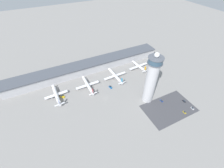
{
  "coord_description": "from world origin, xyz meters",
  "views": [
    {
      "loc": [
        -52.81,
        -126.06,
        149.66
      ],
      "look_at": [
        16.09,
        13.61,
        9.31
      ],
      "focal_mm": 24.0,
      "sensor_mm": 36.0,
      "label": 1
    }
  ],
  "objects_px": {
    "car_black_suv": "(162,101)",
    "service_truck_fuel": "(62,97)",
    "car_navy_sedan": "(184,112)",
    "airplane_gate_alpha": "(56,95)",
    "airplane_gate_delta": "(139,66)",
    "car_blue_compact": "(192,108)",
    "car_maroon_suv": "(184,101)",
    "service_truck_catering": "(110,87)",
    "control_tower": "(151,79)",
    "airplane_gate_charlie": "(115,76)",
    "airplane_gate_bravo": "(88,85)"
  },
  "relations": [
    {
      "from": "control_tower",
      "to": "airplane_gate_delta",
      "type": "bearing_deg",
      "value": 65.3
    },
    {
      "from": "car_navy_sedan",
      "to": "airplane_gate_charlie",
      "type": "bearing_deg",
      "value": 115.2
    },
    {
      "from": "car_black_suv",
      "to": "service_truck_fuel",
      "type": "bearing_deg",
      "value": 150.64
    },
    {
      "from": "airplane_gate_alpha",
      "to": "car_blue_compact",
      "type": "bearing_deg",
      "value": -32.69
    },
    {
      "from": "control_tower",
      "to": "car_maroon_suv",
      "type": "height_order",
      "value": "control_tower"
    },
    {
      "from": "control_tower",
      "to": "service_truck_catering",
      "type": "height_order",
      "value": "control_tower"
    },
    {
      "from": "car_maroon_suv",
      "to": "airplane_gate_delta",
      "type": "bearing_deg",
      "value": 97.75
    },
    {
      "from": "car_black_suv",
      "to": "airplane_gate_charlie",
      "type": "bearing_deg",
      "value": 115.19
    },
    {
      "from": "control_tower",
      "to": "airplane_gate_charlie",
      "type": "distance_m",
      "value": 68.19
    },
    {
      "from": "service_truck_catering",
      "to": "car_navy_sedan",
      "type": "height_order",
      "value": "service_truck_catering"
    },
    {
      "from": "airplane_gate_delta",
      "to": "car_navy_sedan",
      "type": "height_order",
      "value": "airplane_gate_delta"
    },
    {
      "from": "airplane_gate_charlie",
      "to": "car_navy_sedan",
      "type": "height_order",
      "value": "airplane_gate_charlie"
    },
    {
      "from": "airplane_gate_bravo",
      "to": "service_truck_fuel",
      "type": "bearing_deg",
      "value": -175.8
    },
    {
      "from": "car_navy_sedan",
      "to": "airplane_gate_alpha",
      "type": "bearing_deg",
      "value": 144.74
    },
    {
      "from": "airplane_gate_alpha",
      "to": "airplane_gate_bravo",
      "type": "bearing_deg",
      "value": -0.53
    },
    {
      "from": "service_truck_catering",
      "to": "airplane_gate_alpha",
      "type": "bearing_deg",
      "value": 168.23
    },
    {
      "from": "car_navy_sedan",
      "to": "car_blue_compact",
      "type": "xyz_separation_m",
      "value": [
        13.75,
        0.01,
        0.06
      ]
    },
    {
      "from": "airplane_gate_bravo",
      "to": "car_maroon_suv",
      "type": "xyz_separation_m",
      "value": [
        104.52,
        -82.11,
        -3.87
      ]
    },
    {
      "from": "car_navy_sedan",
      "to": "airplane_gate_delta",
      "type": "bearing_deg",
      "value": 89.33
    },
    {
      "from": "service_truck_catering",
      "to": "car_blue_compact",
      "type": "bearing_deg",
      "value": -46.66
    },
    {
      "from": "airplane_gate_alpha",
      "to": "airplane_gate_bravo",
      "type": "height_order",
      "value": "airplane_gate_alpha"
    },
    {
      "from": "car_black_suv",
      "to": "control_tower",
      "type": "bearing_deg",
      "value": 142.86
    },
    {
      "from": "airplane_gate_delta",
      "to": "car_black_suv",
      "type": "height_order",
      "value": "airplane_gate_delta"
    },
    {
      "from": "control_tower",
      "to": "car_navy_sedan",
      "type": "bearing_deg",
      "value": -54.02
    },
    {
      "from": "car_blue_compact",
      "to": "car_navy_sedan",
      "type": "bearing_deg",
      "value": -179.94
    },
    {
      "from": "airplane_gate_bravo",
      "to": "car_navy_sedan",
      "type": "distance_m",
      "value": 132.11
    },
    {
      "from": "car_maroon_suv",
      "to": "car_black_suv",
      "type": "height_order",
      "value": "car_maroon_suv"
    },
    {
      "from": "airplane_gate_bravo",
      "to": "service_truck_fuel",
      "type": "xyz_separation_m",
      "value": [
        -38.18,
        -2.8,
        -3.41
      ]
    },
    {
      "from": "car_black_suv",
      "to": "car_navy_sedan",
      "type": "bearing_deg",
      "value": -64.78
    },
    {
      "from": "airplane_gate_charlie",
      "to": "airplane_gate_delta",
      "type": "relative_size",
      "value": 1.11
    },
    {
      "from": "airplane_gate_charlie",
      "to": "service_truck_catering",
      "type": "relative_size",
      "value": 6.51
    },
    {
      "from": "airplane_gate_alpha",
      "to": "service_truck_catering",
      "type": "xyz_separation_m",
      "value": [
        73.37,
        -15.29,
        -3.53
      ]
    },
    {
      "from": "car_black_suv",
      "to": "car_maroon_suv",
      "type": "bearing_deg",
      "value": -27.7
    },
    {
      "from": "airplane_gate_alpha",
      "to": "car_navy_sedan",
      "type": "xyz_separation_m",
      "value": [
        135.73,
        -95.95,
        -4.02
      ]
    },
    {
      "from": "car_maroon_suv",
      "to": "car_navy_sedan",
      "type": "bearing_deg",
      "value": -134.85
    },
    {
      "from": "airplane_gate_charlie",
      "to": "airplane_gate_bravo",
      "type": "bearing_deg",
      "value": -177.8
    },
    {
      "from": "service_truck_catering",
      "to": "car_navy_sedan",
      "type": "relative_size",
      "value": 1.42
    },
    {
      "from": "airplane_gate_bravo",
      "to": "car_blue_compact",
      "type": "xyz_separation_m",
      "value": [
        104.91,
        -95.52,
        -3.9
      ]
    },
    {
      "from": "airplane_gate_bravo",
      "to": "car_black_suv",
      "type": "bearing_deg",
      "value": -41.1
    },
    {
      "from": "car_navy_sedan",
      "to": "car_maroon_suv",
      "type": "bearing_deg",
      "value": 45.15
    },
    {
      "from": "car_navy_sedan",
      "to": "service_truck_fuel",
      "type": "bearing_deg",
      "value": 144.36
    },
    {
      "from": "airplane_gate_alpha",
      "to": "car_black_suv",
      "type": "height_order",
      "value": "airplane_gate_alpha"
    },
    {
      "from": "service_truck_fuel",
      "to": "car_navy_sedan",
      "type": "xyz_separation_m",
      "value": [
        129.35,
        -92.73,
        -0.54
      ]
    },
    {
      "from": "service_truck_catering",
      "to": "service_truck_fuel",
      "type": "bearing_deg",
      "value": 169.79
    },
    {
      "from": "service_truck_catering",
      "to": "car_blue_compact",
      "type": "height_order",
      "value": "service_truck_catering"
    },
    {
      "from": "car_maroon_suv",
      "to": "service_truck_catering",
      "type": "bearing_deg",
      "value": 138.4
    },
    {
      "from": "airplane_gate_alpha",
      "to": "airplane_gate_delta",
      "type": "relative_size",
      "value": 1.11
    },
    {
      "from": "airplane_gate_delta",
      "to": "service_truck_catering",
      "type": "xyz_separation_m",
      "value": [
        -63.57,
        -22.03,
        -3.26
      ]
    },
    {
      "from": "car_navy_sedan",
      "to": "car_blue_compact",
      "type": "relative_size",
      "value": 0.98
    },
    {
      "from": "control_tower",
      "to": "car_blue_compact",
      "type": "relative_size",
      "value": 15.88
    }
  ]
}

